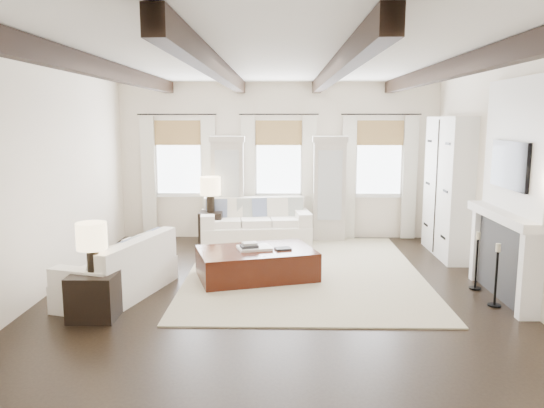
{
  "coord_description": "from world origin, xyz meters",
  "views": [
    {
      "loc": [
        0.06,
        -7.15,
        2.47
      ],
      "look_at": [
        -0.09,
        0.99,
        1.15
      ],
      "focal_mm": 35.0,
      "sensor_mm": 36.0,
      "label": 1
    }
  ],
  "objects_px": {
    "side_table_front": "(95,296)",
    "side_table_back": "(211,229)",
    "ottoman": "(256,264)",
    "sofa_back": "(255,226)",
    "sofa_left": "(123,272)"
  },
  "relations": [
    {
      "from": "side_table_front",
      "to": "ottoman",
      "type": "bearing_deg",
      "value": 41.12
    },
    {
      "from": "side_table_front",
      "to": "side_table_back",
      "type": "bearing_deg",
      "value": 76.23
    },
    {
      "from": "sofa_back",
      "to": "side_table_front",
      "type": "bearing_deg",
      "value": -114.46
    },
    {
      "from": "sofa_back",
      "to": "side_table_back",
      "type": "height_order",
      "value": "sofa_back"
    },
    {
      "from": "sofa_left",
      "to": "side_table_back",
      "type": "height_order",
      "value": "sofa_left"
    },
    {
      "from": "side_table_front",
      "to": "side_table_back",
      "type": "height_order",
      "value": "side_table_back"
    },
    {
      "from": "sofa_back",
      "to": "sofa_left",
      "type": "relative_size",
      "value": 1.07
    },
    {
      "from": "sofa_left",
      "to": "ottoman",
      "type": "relative_size",
      "value": 1.18
    },
    {
      "from": "ottoman",
      "to": "side_table_back",
      "type": "distance_m",
      "value": 2.38
    },
    {
      "from": "sofa_back",
      "to": "side_table_front",
      "type": "distance_m",
      "value": 4.37
    },
    {
      "from": "sofa_left",
      "to": "ottoman",
      "type": "height_order",
      "value": "sofa_left"
    },
    {
      "from": "sofa_back",
      "to": "ottoman",
      "type": "distance_m",
      "value": 2.29
    },
    {
      "from": "sofa_back",
      "to": "sofa_left",
      "type": "distance_m",
      "value": 3.55
    },
    {
      "from": "sofa_back",
      "to": "sofa_left",
      "type": "height_order",
      "value": "sofa_back"
    },
    {
      "from": "side_table_front",
      "to": "side_table_back",
      "type": "distance_m",
      "value": 3.97
    }
  ]
}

